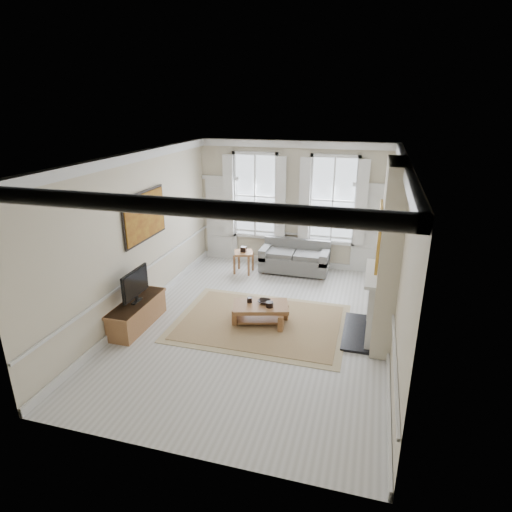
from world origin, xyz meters
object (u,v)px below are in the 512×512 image
(sofa, at_px, (295,259))
(tv_stand, at_px, (137,314))
(side_table, at_px, (244,256))
(coffee_table, at_px, (261,308))

(sofa, bearing_deg, tv_stand, -123.48)
(sofa, distance_m, side_table, 1.38)
(sofa, distance_m, coffee_table, 3.03)
(sofa, xyz_separation_m, coffee_table, (-0.14, -3.03, -0.02))
(side_table, height_order, tv_stand, side_table)
(coffee_table, distance_m, tv_stand, 2.51)
(coffee_table, height_order, tv_stand, tv_stand)
(coffee_table, relative_size, tv_stand, 0.82)
(side_table, height_order, coffee_table, side_table)
(sofa, height_order, side_table, sofa)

